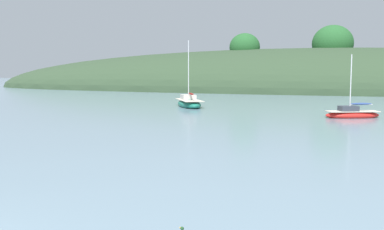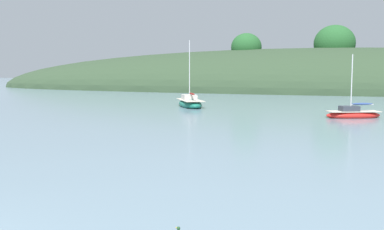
% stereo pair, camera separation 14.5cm
% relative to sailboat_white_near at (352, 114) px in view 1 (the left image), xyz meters
% --- Properties ---
extents(far_shoreline_hill, '(150.00, 36.00, 21.88)m').
position_rel_sailboat_white_near_xyz_m(far_shoreline_hill, '(-9.69, 52.19, -0.23)').
color(far_shoreline_hill, '#2D422B').
rests_on(far_shoreline_hill, ground).
extents(sailboat_white_near, '(5.01, 3.50, 5.60)m').
position_rel_sailboat_white_near_xyz_m(sailboat_white_near, '(0.00, 0.00, 0.00)').
color(sailboat_white_near, red).
rests_on(sailboat_white_near, ground).
extents(sailboat_grey_yawl, '(5.45, 6.84, 7.68)m').
position_rel_sailboat_white_near_xyz_m(sailboat_grey_yawl, '(-17.24, 6.13, 0.09)').
color(sailboat_grey_yawl, '#196B56').
rests_on(sailboat_grey_yawl, ground).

